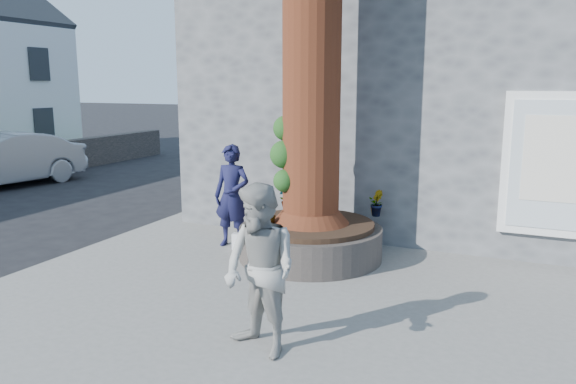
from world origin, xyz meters
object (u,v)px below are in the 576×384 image
at_px(car_silver, 1,161).
at_px(planter, 310,241).
at_px(man, 232,196).
at_px(woman, 260,271).

bearing_deg(car_silver, planter, -5.39).
xyz_separation_m(man, car_silver, (-9.10, 2.86, -0.25)).
height_order(planter, man, man).
relative_size(planter, car_silver, 0.50).
xyz_separation_m(planter, man, (-1.50, 0.10, 0.60)).
bearing_deg(woman, car_silver, 173.80).
height_order(man, car_silver, man).
bearing_deg(planter, car_silver, 164.37).
distance_m(planter, woman, 3.37).
relative_size(planter, woman, 1.27).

